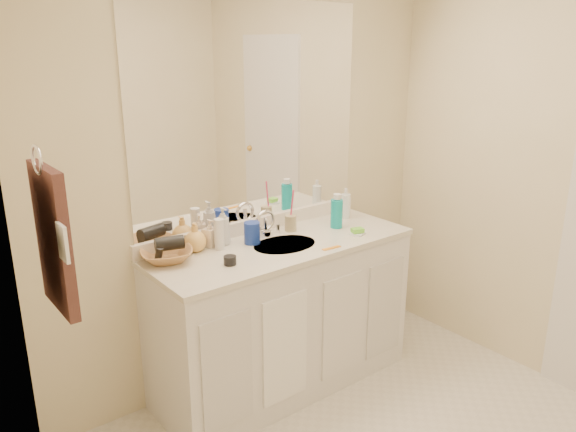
{
  "coord_description": "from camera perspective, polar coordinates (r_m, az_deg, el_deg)",
  "views": [
    {
      "loc": [
        -1.77,
        -1.28,
        1.95
      ],
      "look_at": [
        0.0,
        0.97,
        1.05
      ],
      "focal_mm": 35.0,
      "sensor_mm": 36.0,
      "label": 1
    }
  ],
  "objects": [
    {
      "name": "switch_plate",
      "position": [
        2.03,
        -21.91,
        -2.53
      ],
      "size": [
        0.01,
        0.08,
        0.13
      ],
      "primitive_type": "cube",
      "color": "white",
      "rests_on": "wall_left"
    },
    {
      "name": "hand_towel",
      "position": [
        2.23,
        -22.73,
        -2.21
      ],
      "size": [
        0.04,
        0.32,
        0.55
      ],
      "primitive_type": "cube",
      "color": "#301B19",
      "rests_on": "towel_ring"
    },
    {
      "name": "blue_mug",
      "position": [
        3.08,
        -3.68,
        -1.72
      ],
      "size": [
        0.12,
        0.12,
        0.12
      ],
      "primitive_type": "cylinder",
      "rotation": [
        0.0,
        0.0,
        0.43
      ],
      "color": "#1733A4",
      "rests_on": "countertop"
    },
    {
      "name": "sink_basin",
      "position": [
        3.08,
        -0.34,
        -3.1
      ],
      "size": [
        0.37,
        0.37,
        0.02
      ],
      "primitive_type": "cylinder",
      "color": "beige",
      "rests_on": "countertop"
    },
    {
      "name": "countertop",
      "position": [
        3.1,
        -0.57,
        -3.05
      ],
      "size": [
        1.52,
        0.57,
        0.03
      ],
      "primitive_type": "cube",
      "color": "silver",
      "rests_on": "vanity_cabinet"
    },
    {
      "name": "backsplash",
      "position": [
        3.28,
        -3.34,
        -0.89
      ],
      "size": [
        1.52,
        0.03,
        0.08
      ],
      "primitive_type": "cube",
      "color": "white",
      "rests_on": "countertop"
    },
    {
      "name": "mouthwash_bottle",
      "position": [
        3.34,
        4.96,
        0.24
      ],
      "size": [
        0.07,
        0.07,
        0.17
      ],
      "primitive_type": "cylinder",
      "rotation": [
        0.0,
        0.0,
        0.03
      ],
      "color": "#0EA5B0",
      "rests_on": "countertop"
    },
    {
      "name": "wall_left",
      "position": [
        1.55,
        -16.16,
        -12.09
      ],
      "size": [
        0.02,
        2.6,
        2.4
      ],
      "primitive_type": "cube",
      "color": "beige",
      "rests_on": "floor"
    },
    {
      "name": "green_soap",
      "position": [
        3.25,
        7.07,
        -1.45
      ],
      "size": [
        0.08,
        0.07,
        0.02
      ],
      "primitive_type": "cube",
      "rotation": [
        0.0,
        0.0,
        -0.31
      ],
      "color": "#74E237",
      "rests_on": "soap_dish"
    },
    {
      "name": "orange_comb",
      "position": [
        3.03,
        4.45,
        -3.25
      ],
      "size": [
        0.11,
        0.03,
        0.0
      ],
      "primitive_type": "cube",
      "rotation": [
        0.0,
        0.0,
        -0.09
      ],
      "color": "orange",
      "rests_on": "countertop"
    },
    {
      "name": "extra_white_bottle",
      "position": [
        3.0,
        -7.01,
        -1.85
      ],
      "size": [
        0.06,
        0.06,
        0.17
      ],
      "primitive_type": "cylinder",
      "rotation": [
        0.0,
        0.0,
        0.27
      ],
      "color": "white",
      "rests_on": "countertop"
    },
    {
      "name": "soap_bottle_cream",
      "position": [
        3.06,
        -7.92,
        -1.73
      ],
      "size": [
        0.09,
        0.09,
        0.15
      ],
      "primitive_type": "imported",
      "rotation": [
        0.0,
        0.0,
        0.37
      ],
      "color": "#F2DDC5",
      "rests_on": "countertop"
    },
    {
      "name": "wall_back",
      "position": [
        3.21,
        -3.58,
        3.92
      ],
      "size": [
        2.6,
        0.02,
        2.4
      ],
      "primitive_type": "cube",
      "color": "beige",
      "rests_on": "floor"
    },
    {
      "name": "vanity_cabinet",
      "position": [
        3.28,
        -0.55,
        -10.28
      ],
      "size": [
        1.5,
        0.55,
        0.85
      ],
      "primitive_type": "cube",
      "color": "white",
      "rests_on": "floor"
    },
    {
      "name": "faucet",
      "position": [
        3.2,
        -2.32,
        -1.08
      ],
      "size": [
        0.02,
        0.02,
        0.11
      ],
      "primitive_type": "cylinder",
      "color": "silver",
      "rests_on": "countertop"
    },
    {
      "name": "toothbrush",
      "position": [
        3.26,
        0.4,
        1.04
      ],
      "size": [
        0.01,
        0.04,
        0.2
      ],
      "primitive_type": "cylinder",
      "rotation": [
        0.14,
        0.0,
        0.09
      ],
      "color": "#E33B6C",
      "rests_on": "tan_cup"
    },
    {
      "name": "soap_bottle_white",
      "position": [
        3.07,
        -6.63,
        -1.02
      ],
      "size": [
        0.08,
        0.08,
        0.21
      ],
      "primitive_type": "imported",
      "rotation": [
        0.0,
        0.0,
        -0.03
      ],
      "color": "silver",
      "rests_on": "countertop"
    },
    {
      "name": "hair_dryer",
      "position": [
        2.9,
        -11.96,
        -2.72
      ],
      "size": [
        0.16,
        0.11,
        0.07
      ],
      "primitive_type": "cylinder",
      "rotation": [
        0.0,
        1.57,
        -0.27
      ],
      "color": "black",
      "rests_on": "wicker_basket"
    },
    {
      "name": "clear_pump_bottle",
      "position": [
        3.53,
        5.87,
        1.01
      ],
      "size": [
        0.08,
        0.08,
        0.15
      ],
      "primitive_type": "cylinder",
      "rotation": [
        0.0,
        0.0,
        -0.4
      ],
      "color": "white",
      "rests_on": "countertop"
    },
    {
      "name": "mirror",
      "position": [
        3.15,
        -3.64,
        10.29
      ],
      "size": [
        1.48,
        0.01,
        1.2
      ],
      "primitive_type": "cube",
      "color": "white",
      "rests_on": "wall_back"
    },
    {
      "name": "soap_bottle_yellow",
      "position": [
        3.0,
        -9.43,
        -2.14
      ],
      "size": [
        0.14,
        0.14,
        0.15
      ],
      "primitive_type": "imported",
      "rotation": [
        0.0,
        0.0,
        -0.17
      ],
      "color": "#F7BE60",
      "rests_on": "countertop"
    },
    {
      "name": "soap_dish",
      "position": [
        3.26,
        7.06,
        -1.77
      ],
      "size": [
        0.11,
        0.1,
        0.01
      ],
      "primitive_type": "cube",
      "rotation": [
        0.0,
        0.0,
        0.44
      ],
      "color": "white",
      "rests_on": "countertop"
    },
    {
      "name": "towel_ring",
      "position": [
        2.15,
        -24.16,
        5.24
      ],
      "size": [
        0.01,
        0.11,
        0.11
      ],
      "primitive_type": "torus",
      "rotation": [
        0.0,
        1.57,
        0.0
      ],
      "color": "silver",
      "rests_on": "wall_left"
    },
    {
      "name": "dark_jar",
      "position": [
        2.81,
        -5.92,
        -4.5
      ],
      "size": [
        0.08,
        0.08,
        0.04
      ],
      "primitive_type": "cylinder",
      "rotation": [
        0.0,
        0.0,
        0.25
      ],
      "color": "black",
      "rests_on": "countertop"
    },
    {
      "name": "wicker_basket",
      "position": [
        2.91,
        -12.24,
        -3.88
      ],
      "size": [
        0.33,
        0.33,
        0.06
      ],
      "primitive_type": "imported",
      "rotation": [
        0.0,
        0.0,
        -0.35
      ],
      "color": "#AD7846",
      "rests_on": "countertop"
    },
    {
      "name": "tan_cup",
      "position": [
        3.28,
        0.26,
        -0.72
      ],
      "size": [
        0.09,
        0.09,
        0.09
      ],
      "primitive_type": "cylinder",
      "rotation": [
        0.0,
        0.0,
        0.43
      ],
      "color": "tan",
      "rests_on": "countertop"
    }
  ]
}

